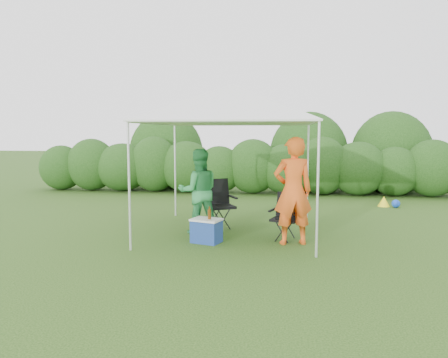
# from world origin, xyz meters

# --- Properties ---
(ground) EXTENTS (70.00, 70.00, 0.00)m
(ground) POSITION_xyz_m (0.00, 0.00, 0.00)
(ground) COLOR #35581B
(hedge) EXTENTS (14.54, 1.53, 1.80)m
(hedge) POSITION_xyz_m (0.10, 6.00, 0.82)
(hedge) COLOR #254F18
(hedge) RESTS_ON ground
(canopy) EXTENTS (3.10, 3.10, 2.83)m
(canopy) POSITION_xyz_m (0.00, 0.50, 2.46)
(canopy) COLOR silver
(canopy) RESTS_ON ground
(chair_right) EXTENTS (0.62, 0.59, 0.84)m
(chair_right) POSITION_xyz_m (1.05, 0.12, 0.48)
(chair_right) COLOR black
(chair_right) RESTS_ON ground
(chair_left) EXTENTS (0.75, 0.74, 0.98)m
(chair_left) POSITION_xyz_m (-0.33, 0.97, 0.55)
(chair_left) COLOR black
(chair_left) RESTS_ON ground
(man) EXTENTS (0.77, 0.60, 1.86)m
(man) POSITION_xyz_m (1.14, -0.22, 0.93)
(man) COLOR #FF5F1C
(man) RESTS_ON ground
(woman) EXTENTS (0.95, 0.84, 1.62)m
(woman) POSITION_xyz_m (-0.63, 0.38, 0.81)
(woman) COLOR #30944C
(woman) RESTS_ON ground
(cooler) EXTENTS (0.59, 0.50, 0.42)m
(cooler) POSITION_xyz_m (-0.35, -0.33, 0.21)
(cooler) COLOR navy
(cooler) RESTS_ON ground
(bottle) EXTENTS (0.06, 0.06, 0.23)m
(bottle) POSITION_xyz_m (-0.29, -0.37, 0.54)
(bottle) COLOR #592D0C
(bottle) RESTS_ON cooler
(lawn_toy) EXTENTS (0.52, 0.44, 0.26)m
(lawn_toy) POSITION_xyz_m (3.65, 3.97, 0.12)
(lawn_toy) COLOR yellow
(lawn_toy) RESTS_ON ground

